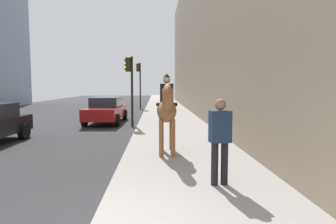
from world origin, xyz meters
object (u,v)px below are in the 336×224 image
object	(u,v)px
car_near_lane	(107,109)
traffic_light_far_curb	(139,78)
mounted_horse_near	(167,109)
traffic_light_near_curb	(130,80)
pedestrian_greeting	(220,136)

from	to	relation	value
car_near_lane	traffic_light_far_curb	xyz separation A→B (m)	(9.60, -1.30, 1.94)
mounted_horse_near	traffic_light_far_curb	distance (m)	17.98
car_near_lane	traffic_light_near_curb	distance (m)	2.71
pedestrian_greeting	traffic_light_far_curb	bearing A→B (deg)	0.84
pedestrian_greeting	car_near_lane	size ratio (longest dim) A/B	0.37
traffic_light_near_curb	mounted_horse_near	bearing A→B (deg)	-166.46
mounted_horse_near	pedestrian_greeting	xyz separation A→B (m)	(-2.75, -0.94, -0.30)
traffic_light_far_curb	traffic_light_near_curb	bearing A→B (deg)	-179.14
traffic_light_far_curb	pedestrian_greeting	bearing A→B (deg)	-172.51
pedestrian_greeting	car_near_lane	xyz separation A→B (m)	(11.00, 4.00, -0.34)
mounted_horse_near	traffic_light_far_curb	world-z (taller)	traffic_light_far_curb
pedestrian_greeting	car_near_lane	world-z (taller)	pedestrian_greeting
pedestrian_greeting	traffic_light_near_curb	bearing A→B (deg)	8.48
mounted_horse_near	car_near_lane	distance (m)	8.82
mounted_horse_near	car_near_lane	bearing A→B (deg)	-159.04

